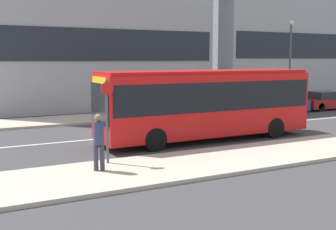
# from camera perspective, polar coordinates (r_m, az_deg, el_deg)

# --- Properties ---
(ground_plane) EXTENTS (120.00, 120.00, 0.00)m
(ground_plane) POSITION_cam_1_polar(r_m,az_deg,el_deg) (20.55, -4.20, -2.78)
(ground_plane) COLOR #3A3A3D
(sidewalk_near) EXTENTS (44.00, 3.50, 0.13)m
(sidewalk_near) POSITION_cam_1_polar(r_m,az_deg,el_deg) (15.12, 5.24, -6.35)
(sidewalk_near) COLOR #B2A899
(sidewalk_near) RESTS_ON ground_plane
(sidewalk_far) EXTENTS (44.00, 3.50, 0.13)m
(sidewalk_far) POSITION_cam_1_polar(r_m,az_deg,el_deg) (26.33, -9.57, -0.42)
(sidewalk_far) COLOR #B2A899
(sidewalk_far) RESTS_ON ground_plane
(lane_centerline) EXTENTS (41.80, 0.16, 0.01)m
(lane_centerline) POSITION_cam_1_polar(r_m,az_deg,el_deg) (20.55, -4.20, -2.77)
(lane_centerline) COLOR silver
(lane_centerline) RESTS_ON ground_plane
(apartment_block_right_tower) EXTENTS (14.15, 4.95, 17.58)m
(apartment_block_right_tower) POSITION_cam_1_polar(r_m,az_deg,el_deg) (41.44, 15.08, 14.43)
(apartment_block_right_tower) COLOR #9EA3A8
(apartment_block_right_tower) RESTS_ON ground_plane
(city_bus) EXTENTS (10.11, 2.47, 3.18)m
(city_bus) POSITION_cam_1_polar(r_m,az_deg,el_deg) (19.23, 5.19, 2.01)
(city_bus) COLOR red
(city_bus) RESTS_ON ground_plane
(parked_car_0) EXTENTS (4.29, 1.75, 1.43)m
(parked_car_0) POSITION_cam_1_polar(r_m,az_deg,el_deg) (29.55, 14.63, 1.49)
(parked_car_0) COLOR navy
(parked_car_0) RESTS_ON ground_plane
(parked_car_1) EXTENTS (3.97, 1.84, 1.34)m
(parked_car_1) POSITION_cam_1_polar(r_m,az_deg,el_deg) (32.98, 20.38, 1.82)
(parked_car_1) COLOR maroon
(parked_car_1) RESTS_ON ground_plane
(pedestrian_near_stop) EXTENTS (0.34, 0.34, 1.84)m
(pedestrian_near_stop) POSITION_cam_1_polar(r_m,az_deg,el_deg) (13.65, -9.37, -3.13)
(pedestrian_near_stop) COLOR #383347
(pedestrian_near_stop) RESTS_ON sidewalk_near
(bus_stop_sign) EXTENTS (0.44, 0.12, 2.86)m
(bus_stop_sign) POSITION_cam_1_polar(r_m,az_deg,el_deg) (14.49, -8.25, -0.06)
(bus_stop_sign) COLOR #4C4C51
(bus_stop_sign) RESTS_ON sidewalk_near
(street_lamp) EXTENTS (0.36, 0.36, 6.37)m
(street_lamp) POSITION_cam_1_polar(r_m,az_deg,el_deg) (32.79, 16.22, 7.96)
(street_lamp) COLOR #4C4C51
(street_lamp) RESTS_ON sidewalk_far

